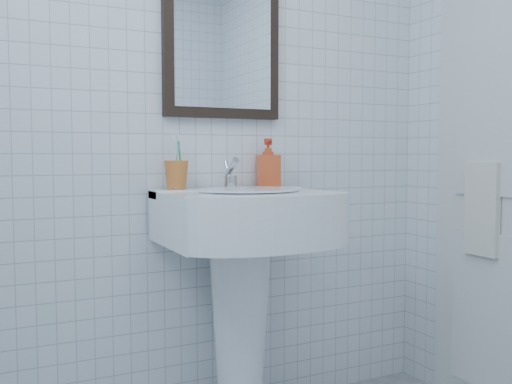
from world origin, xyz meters
TOP-DOWN VIEW (x-y plane):
  - wall_back at (0.00, 1.20)m, footprint 2.20×0.02m
  - washbasin at (0.11, 0.99)m, footprint 0.63×0.46m
  - faucet at (0.11, 1.10)m, footprint 0.05×0.11m
  - toothbrush_cup at (-0.11, 1.11)m, footprint 0.10×0.10m
  - soap_dispenser at (0.29, 1.13)m, footprint 0.11×0.11m
  - wall_mirror at (0.11, 1.18)m, footprint 0.50×0.04m
  - towel_ring at (1.06, 0.68)m, footprint 0.01×0.18m
  - hand_towel at (1.04, 0.68)m, footprint 0.03×0.16m

SIDE VIEW (x-z plane):
  - washbasin at x=0.11m, z-range 0.17..1.13m
  - hand_towel at x=1.04m, z-range 0.68..1.06m
  - faucet at x=0.11m, z-range 0.94..1.07m
  - toothbrush_cup at x=-0.11m, z-range 0.96..1.07m
  - towel_ring at x=1.06m, z-range 0.96..1.14m
  - soap_dispenser at x=0.29m, z-range 0.96..1.15m
  - wall_back at x=0.00m, z-range 0.00..2.50m
  - wall_mirror at x=0.11m, z-range 1.24..1.86m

